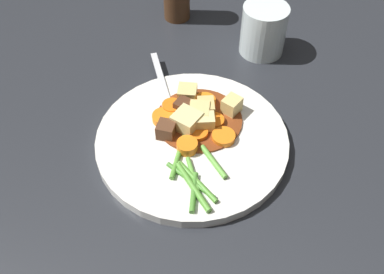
# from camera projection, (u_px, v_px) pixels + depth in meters

# --- Properties ---
(ground_plane) EXTENTS (3.00, 3.00, 0.00)m
(ground_plane) POSITION_uv_depth(u_px,v_px,m) (192.00, 144.00, 0.63)
(ground_plane) COLOR #26282D
(dinner_plate) EXTENTS (0.27, 0.27, 0.02)m
(dinner_plate) POSITION_uv_depth(u_px,v_px,m) (192.00, 141.00, 0.62)
(dinner_plate) COLOR white
(dinner_plate) RESTS_ON ground_plane
(stew_sauce) EXTENTS (0.13, 0.13, 0.00)m
(stew_sauce) POSITION_uv_depth(u_px,v_px,m) (200.00, 120.00, 0.64)
(stew_sauce) COLOR brown
(stew_sauce) RESTS_ON dinner_plate
(carrot_slice_0) EXTENTS (0.03, 0.03, 0.01)m
(carrot_slice_0) POSITION_uv_depth(u_px,v_px,m) (187.00, 146.00, 0.60)
(carrot_slice_0) COLOR orange
(carrot_slice_0) RESTS_ON dinner_plate
(carrot_slice_1) EXTENTS (0.04, 0.04, 0.01)m
(carrot_slice_1) POSITION_uv_depth(u_px,v_px,m) (163.00, 118.00, 0.63)
(carrot_slice_1) COLOR orange
(carrot_slice_1) RESTS_ON dinner_plate
(carrot_slice_2) EXTENTS (0.04, 0.04, 0.01)m
(carrot_slice_2) POSITION_uv_depth(u_px,v_px,m) (204.00, 102.00, 0.65)
(carrot_slice_2) COLOR orange
(carrot_slice_2) RESTS_ON dinner_plate
(carrot_slice_3) EXTENTS (0.04, 0.04, 0.01)m
(carrot_slice_3) POSITION_uv_depth(u_px,v_px,m) (185.00, 117.00, 0.64)
(carrot_slice_3) COLOR orange
(carrot_slice_3) RESTS_ON dinner_plate
(carrot_slice_4) EXTENTS (0.03, 0.03, 0.01)m
(carrot_slice_4) POSITION_uv_depth(u_px,v_px,m) (172.00, 107.00, 0.65)
(carrot_slice_4) COLOR orange
(carrot_slice_4) RESTS_ON dinner_plate
(carrot_slice_5) EXTENTS (0.04, 0.04, 0.01)m
(carrot_slice_5) POSITION_uv_depth(u_px,v_px,m) (223.00, 137.00, 0.61)
(carrot_slice_5) COLOR orange
(carrot_slice_5) RESTS_ON dinner_plate
(carrot_slice_6) EXTENTS (0.04, 0.04, 0.01)m
(carrot_slice_6) POSITION_uv_depth(u_px,v_px,m) (214.00, 122.00, 0.63)
(carrot_slice_6) COLOR orange
(carrot_slice_6) RESTS_ON dinner_plate
(carrot_slice_7) EXTENTS (0.04, 0.04, 0.01)m
(carrot_slice_7) POSITION_uv_depth(u_px,v_px,m) (197.00, 133.00, 0.62)
(carrot_slice_7) COLOR orange
(carrot_slice_7) RESTS_ON dinner_plate
(potato_chunk_0) EXTENTS (0.04, 0.04, 0.03)m
(potato_chunk_0) POSITION_uv_depth(u_px,v_px,m) (187.00, 121.00, 0.62)
(potato_chunk_0) COLOR #EAD68C
(potato_chunk_0) RESTS_ON dinner_plate
(potato_chunk_1) EXTENTS (0.04, 0.03, 0.02)m
(potato_chunk_1) POSITION_uv_depth(u_px,v_px,m) (200.00, 113.00, 0.63)
(potato_chunk_1) COLOR #E5CC7A
(potato_chunk_1) RESTS_ON dinner_plate
(potato_chunk_2) EXTENTS (0.03, 0.03, 0.03)m
(potato_chunk_2) POSITION_uv_depth(u_px,v_px,m) (232.00, 106.00, 0.64)
(potato_chunk_2) COLOR #E5CC7A
(potato_chunk_2) RESTS_ON dinner_plate
(potato_chunk_3) EXTENTS (0.04, 0.03, 0.02)m
(potato_chunk_3) POSITION_uv_depth(u_px,v_px,m) (206.00, 108.00, 0.64)
(potato_chunk_3) COLOR #DBBC6B
(potato_chunk_3) RESTS_ON dinner_plate
(potato_chunk_4) EXTENTS (0.03, 0.03, 0.02)m
(potato_chunk_4) POSITION_uv_depth(u_px,v_px,m) (205.00, 122.00, 0.62)
(potato_chunk_4) COLOR #EAD68C
(potato_chunk_4) RESTS_ON dinner_plate
(potato_chunk_5) EXTENTS (0.03, 0.03, 0.02)m
(potato_chunk_5) POSITION_uv_depth(u_px,v_px,m) (187.00, 94.00, 0.66)
(potato_chunk_5) COLOR #E5CC7A
(potato_chunk_5) RESTS_ON dinner_plate
(meat_chunk_0) EXTENTS (0.03, 0.03, 0.02)m
(meat_chunk_0) POSITION_uv_depth(u_px,v_px,m) (183.00, 107.00, 0.64)
(meat_chunk_0) COLOR #4C2B19
(meat_chunk_0) RESTS_ON dinner_plate
(meat_chunk_1) EXTENTS (0.03, 0.03, 0.02)m
(meat_chunk_1) POSITION_uv_depth(u_px,v_px,m) (166.00, 130.00, 0.61)
(meat_chunk_1) COLOR #56331E
(meat_chunk_1) RESTS_ON dinner_plate
(green_bean_0) EXTENTS (0.06, 0.02, 0.01)m
(green_bean_0) POSITION_uv_depth(u_px,v_px,m) (194.00, 192.00, 0.55)
(green_bean_0) COLOR #4C8E33
(green_bean_0) RESTS_ON dinner_plate
(green_bean_1) EXTENTS (0.07, 0.01, 0.01)m
(green_bean_1) POSITION_uv_depth(u_px,v_px,m) (178.00, 157.00, 0.59)
(green_bean_1) COLOR #599E38
(green_bean_1) RESTS_ON dinner_plate
(green_bean_2) EXTENTS (0.06, 0.06, 0.01)m
(green_bean_2) POSITION_uv_depth(u_px,v_px,m) (193.00, 187.00, 0.56)
(green_bean_2) COLOR #599E38
(green_bean_2) RESTS_ON dinner_plate
(green_bean_3) EXTENTS (0.05, 0.05, 0.01)m
(green_bean_3) POSITION_uv_depth(u_px,v_px,m) (213.00, 161.00, 0.58)
(green_bean_3) COLOR #66AD42
(green_bean_3) RESTS_ON dinner_plate
(green_bean_4) EXTENTS (0.05, 0.03, 0.01)m
(green_bean_4) POSITION_uv_depth(u_px,v_px,m) (193.00, 174.00, 0.57)
(green_bean_4) COLOR #66AD42
(green_bean_4) RESTS_ON dinner_plate
(green_bean_5) EXTENTS (0.04, 0.08, 0.01)m
(green_bean_5) POSITION_uv_depth(u_px,v_px,m) (190.00, 180.00, 0.56)
(green_bean_5) COLOR #4C8E33
(green_bean_5) RESTS_ON dinner_plate
(green_bean_6) EXTENTS (0.05, 0.07, 0.01)m
(green_bean_6) POSITION_uv_depth(u_px,v_px,m) (197.00, 181.00, 0.56)
(green_bean_6) COLOR #599E38
(green_bean_6) RESTS_ON dinner_plate
(fork) EXTENTS (0.16, 0.10, 0.00)m
(fork) POSITION_uv_depth(u_px,v_px,m) (165.00, 91.00, 0.68)
(fork) COLOR silver
(fork) RESTS_ON dinner_plate
(water_glass) EXTENTS (0.08, 0.08, 0.09)m
(water_glass) POSITION_uv_depth(u_px,v_px,m) (263.00, 30.00, 0.74)
(water_glass) COLOR silver
(water_glass) RESTS_ON ground_plane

